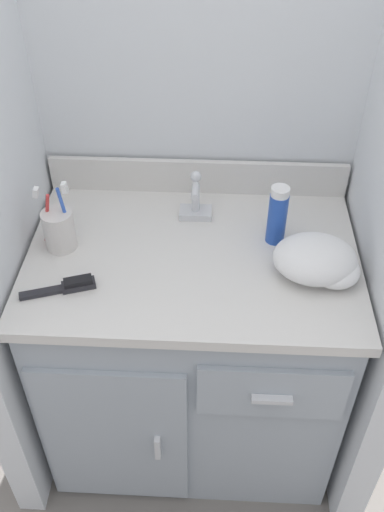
% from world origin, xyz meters
% --- Properties ---
extents(ground_plane, '(6.00, 6.00, 0.00)m').
position_xyz_m(ground_plane, '(0.00, 0.00, 0.00)').
color(ground_plane, slate).
extents(wall_back, '(1.04, 0.08, 2.20)m').
position_xyz_m(wall_back, '(0.00, 0.34, 1.10)').
color(wall_back, silver).
rests_on(wall_back, ground_plane).
extents(vanity, '(0.86, 0.60, 0.79)m').
position_xyz_m(vanity, '(-0.00, -0.00, 0.41)').
color(vanity, '#9EA8B2').
rests_on(vanity, ground_plane).
extents(backsplash, '(0.86, 0.02, 0.10)m').
position_xyz_m(backsplash, '(0.00, 0.28, 0.84)').
color(backsplash, silver).
rests_on(backsplash, vanity).
extents(sink_faucet, '(0.09, 0.09, 0.14)m').
position_xyz_m(sink_faucet, '(0.00, 0.16, 0.84)').
color(sink_faucet, silver).
rests_on(sink_faucet, vanity).
extents(toothbrush_cup, '(0.09, 0.08, 0.20)m').
position_xyz_m(toothbrush_cup, '(-0.35, 0.02, 0.85)').
color(toothbrush_cup, silver).
rests_on(toothbrush_cup, vanity).
extents(shaving_cream_can, '(0.05, 0.05, 0.17)m').
position_xyz_m(shaving_cream_can, '(0.22, 0.07, 0.87)').
color(shaving_cream_can, '#234CB2').
rests_on(shaving_cream_can, vanity).
extents(hairbrush, '(0.18, 0.08, 0.03)m').
position_xyz_m(hairbrush, '(-0.29, -0.14, 0.80)').
color(hairbrush, '#232328').
rests_on(hairbrush, vanity).
extents(hand_towel, '(0.21, 0.18, 0.09)m').
position_xyz_m(hand_towel, '(0.32, -0.06, 0.83)').
color(hand_towel, white).
rests_on(hand_towel, vanity).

